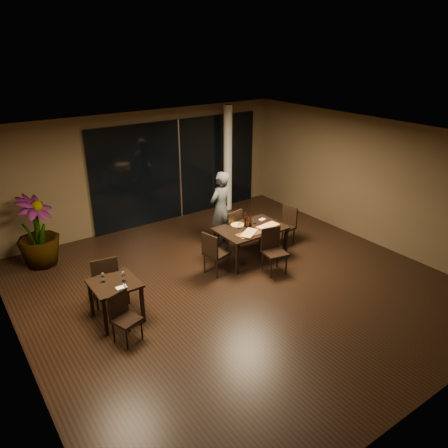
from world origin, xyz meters
TOP-DOWN VIEW (x-y plane):
  - ground at (0.00, 0.00)m, footprint 8.00×8.00m
  - wall_back at (0.00, 4.05)m, footprint 8.00×0.10m
  - wall_front at (0.00, -4.05)m, footprint 8.00×0.10m
  - wall_left at (-4.05, 0.00)m, footprint 0.10×8.00m
  - wall_right at (4.05, 0.00)m, footprint 0.10×8.00m
  - ceiling at (0.00, 0.00)m, footprint 8.00×8.00m
  - window_panel at (1.00, 3.96)m, footprint 5.00×0.06m
  - column at (2.40, 3.65)m, footprint 0.24×0.24m
  - main_table at (1.00, 0.80)m, footprint 1.50×1.00m
  - side_table at (-2.40, 0.30)m, footprint 0.80×0.80m
  - chair_main_far at (0.88, 1.39)m, footprint 0.56×0.56m
  - chair_main_near at (1.02, 0.06)m, footprint 0.53×0.53m
  - chair_main_left at (-0.09, 0.66)m, footprint 0.53×0.53m
  - chair_main_right at (2.18, 0.90)m, footprint 0.49×0.49m
  - chair_side_far at (-2.39, 0.82)m, footprint 0.55×0.55m
  - chair_side_near at (-2.52, -0.31)m, footprint 0.50×0.50m
  - diner at (0.90, 1.83)m, footprint 0.70×0.56m
  - potted_plant at (-2.98, 3.20)m, footprint 1.23×1.23m
  - pizza_board_left at (0.76, 0.55)m, footprint 0.59×0.31m
  - pizza_board_right at (1.35, 0.61)m, footprint 0.54×0.30m
  - oblong_pizza_left at (0.76, 0.55)m, footprint 0.53×0.44m
  - oblong_pizza_right at (1.35, 0.61)m, footprint 0.53×0.30m
  - round_pizza at (0.84, 1.08)m, footprint 0.30×0.30m
  - bottle_a at (0.93, 0.82)m, footprint 0.06×0.06m
  - bottle_b at (1.04, 0.86)m, footprint 0.06×0.06m
  - bottle_c at (0.96, 0.94)m, footprint 0.07×0.07m
  - tumbler_left at (0.80, 0.93)m, footprint 0.08×0.08m
  - tumbler_right at (1.23, 0.94)m, footprint 0.08×0.08m
  - napkin_near at (1.53, 0.65)m, footprint 0.19×0.13m
  - napkin_far at (1.53, 1.02)m, footprint 0.19×0.12m
  - wine_glass_a at (-2.55, 0.42)m, footprint 0.08×0.08m
  - wine_glass_b at (-2.25, 0.24)m, footprint 0.08×0.08m
  - side_napkin at (-2.37, 0.06)m, footprint 0.18×0.11m

SIDE VIEW (x-z plane):
  - ground at x=0.00m, z-range 0.00..0.00m
  - chair_side_near at x=-2.52m, z-range 0.05..0.91m
  - chair_main_right at x=2.18m, z-range 0.06..1.00m
  - chair_main_left at x=-0.09m, z-range 0.06..1.01m
  - chair_main_near at x=1.02m, z-range 0.06..1.03m
  - chair_main_far at x=0.88m, z-range 0.06..1.07m
  - chair_side_far at x=-2.39m, z-range 0.06..1.10m
  - side_table at x=-2.40m, z-range 0.25..1.00m
  - main_table at x=1.00m, z-range 0.30..1.05m
  - pizza_board_left at x=0.76m, z-range 0.75..0.76m
  - pizza_board_right at x=1.35m, z-range 0.75..0.76m
  - round_pizza at x=0.84m, z-range 0.75..0.76m
  - napkin_near at x=1.53m, z-range 0.75..0.76m
  - napkin_far at x=1.53m, z-range 0.75..0.76m
  - side_napkin at x=-2.37m, z-range 0.75..0.76m
  - oblong_pizza_left at x=0.76m, z-range 0.77..0.78m
  - oblong_pizza_right at x=1.35m, z-range 0.77..0.78m
  - tumbler_right at x=1.23m, z-range 0.75..0.84m
  - potted_plant at x=-2.98m, z-range 0.00..1.60m
  - tumbler_left at x=0.80m, z-range 0.75..0.85m
  - wine_glass_a at x=-2.55m, z-range 0.75..0.92m
  - wine_glass_b at x=-2.25m, z-range 0.75..0.93m
  - bottle_b at x=1.04m, z-range 0.75..1.02m
  - bottle_a at x=0.93m, z-range 0.75..1.03m
  - diner at x=0.90m, z-range 0.00..1.82m
  - bottle_c at x=0.96m, z-range 0.75..1.08m
  - window_panel at x=1.00m, z-range 0.00..2.70m
  - wall_back at x=0.00m, z-range 0.00..3.00m
  - wall_front at x=0.00m, z-range 0.00..3.00m
  - wall_left at x=-4.05m, z-range 0.00..3.00m
  - wall_right at x=4.05m, z-range 0.00..3.00m
  - column at x=2.40m, z-range 0.00..3.00m
  - ceiling at x=0.00m, z-range 3.00..3.04m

